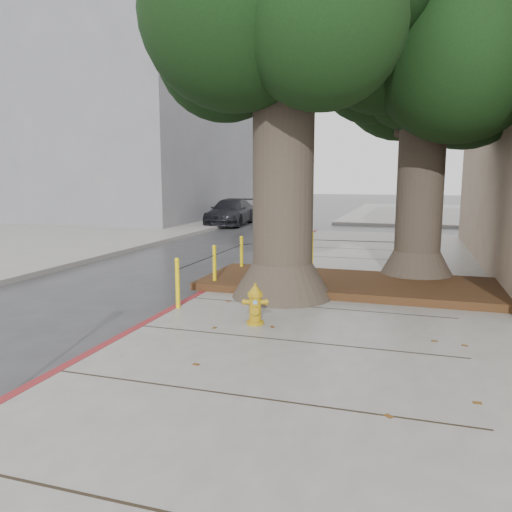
{
  "coord_description": "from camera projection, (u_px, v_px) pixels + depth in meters",
  "views": [
    {
      "loc": [
        2.17,
        -6.92,
        2.54
      ],
      "look_at": [
        -0.57,
        1.78,
        1.1
      ],
      "focal_mm": 35.0,
      "sensor_mm": 36.0,
      "label": 1
    }
  ],
  "objects": [
    {
      "name": "curb_red",
      "position": [
        202.0,
        296.0,
        10.49
      ],
      "size": [
        0.14,
        26.0,
        0.16
      ],
      "primitive_type": "cube",
      "color": "maroon",
      "rests_on": "ground"
    },
    {
      "name": "fire_hydrant",
      "position": [
        255.0,
        304.0,
        8.16
      ],
      "size": [
        0.36,
        0.36,
        0.69
      ],
      "rotation": [
        0.0,
        0.0,
        0.3
      ],
      "color": "#B88F12",
      "rests_on": "sidewalk_main"
    },
    {
      "name": "sidewalk_far",
      "position": [
        471.0,
        214.0,
        34.03
      ],
      "size": [
        16.0,
        20.0,
        0.15
      ],
      "primitive_type": "cube",
      "color": "slate",
      "rests_on": "ground"
    },
    {
      "name": "car_dark",
      "position": [
        231.0,
        212.0,
        26.83
      ],
      "size": [
        2.31,
        4.89,
        1.38
      ],
      "primitive_type": "imported",
      "rotation": [
        0.0,
        0.0,
        0.08
      ],
      "color": "black",
      "rests_on": "ground"
    },
    {
      "name": "tree_near",
      "position": [
        303.0,
        24.0,
        9.36
      ],
      "size": [
        4.5,
        3.8,
        7.68
      ],
      "color": "#4C3F33",
      "rests_on": "sidewalk_main"
    },
    {
      "name": "sidewalk_opposite",
      "position": [
        12.0,
        236.0,
        21.11
      ],
      "size": [
        14.0,
        60.0,
        0.15
      ],
      "primitive_type": "cube",
      "color": "slate",
      "rests_on": "ground"
    },
    {
      "name": "building_far_grey",
      "position": [
        135.0,
        123.0,
        31.79
      ],
      "size": [
        12.0,
        16.0,
        12.0
      ],
      "primitive_type": "cube",
      "color": "slate",
      "rests_on": "ground"
    },
    {
      "name": "bollard_ring",
      "position": [
        277.0,
        257.0,
        11.83
      ],
      "size": [
        3.79,
        5.39,
        0.95
      ],
      "color": "yellow",
      "rests_on": "sidewalk_main"
    },
    {
      "name": "planter_bed",
      "position": [
        349.0,
        284.0,
        10.93
      ],
      "size": [
        6.4,
        2.6,
        0.16
      ],
      "primitive_type": "cube",
      "color": "black",
      "rests_on": "sidewalk_main"
    },
    {
      "name": "building_far_white",
      "position": [
        231.0,
        131.0,
        53.82
      ],
      "size": [
        12.0,
        18.0,
        15.0
      ],
      "primitive_type": "cube",
      "color": "silver",
      "rests_on": "ground"
    },
    {
      "name": "tree_far",
      "position": [
        442.0,
        64.0,
        11.01
      ],
      "size": [
        4.5,
        3.8,
        7.17
      ],
      "color": "#4C3F33",
      "rests_on": "sidewalk_main"
    },
    {
      "name": "ground",
      "position": [
        257.0,
        347.0,
        7.56
      ],
      "size": [
        140.0,
        140.0,
        0.0
      ],
      "primitive_type": "plane",
      "color": "#28282B",
      "rests_on": "ground"
    }
  ]
}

